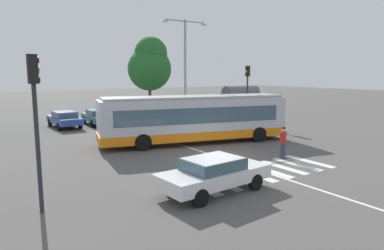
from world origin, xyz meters
The scene contains 14 objects.
ground_plane centered at (0.00, 0.00, 0.00)m, with size 160.00×160.00×0.00m, color #514F4C.
city_transit_bus centered at (0.99, 4.06, 1.59)m, with size 12.58×5.45×3.06m.
pedestrian_crossing_street centered at (2.50, -2.08, 0.97)m, with size 0.51×0.43×1.72m.
foreground_sedan centered at (-3.70, -4.20, 0.77)m, with size 4.63×2.17×1.35m.
parked_car_blue centered at (-4.44, 15.35, 0.77)m, with size 2.01×4.57×1.35m.
parked_car_teal centered at (-1.63, 15.29, 0.77)m, with size 2.05×4.59×1.35m.
parked_car_white centered at (0.90, 15.68, 0.77)m, with size 2.06×4.59×1.35m.
traffic_light_near_corner centered at (-9.57, -2.65, 3.39)m, with size 0.33×0.32×5.09m.
traffic_light_far_corner centered at (9.38, 8.23, 3.41)m, with size 0.33×0.32×5.12m.
bus_stop_shelter centered at (11.87, 11.87, 2.42)m, with size 3.87×1.54×3.25m.
twin_arm_street_lamp centered at (4.38, 10.44, 5.46)m, with size 4.38×0.32×8.87m.
background_tree_right centered at (6.78, 21.69, 5.48)m, with size 4.98×4.98×8.58m.
crosswalk_painted_stripes centered at (-0.29, -3.25, 0.00)m, with size 7.42×2.90×0.01m.
lane_center_line centered at (-0.12, 2.00, 0.00)m, with size 0.16×24.00×0.01m, color silver.
Camera 1 is at (-11.49, -14.38, 4.53)m, focal length 32.48 mm.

